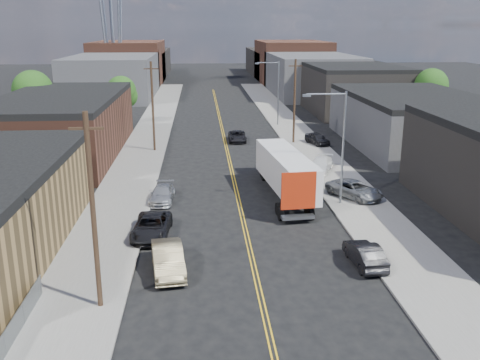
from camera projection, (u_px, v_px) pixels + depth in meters
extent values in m
plane|color=black|center=(222.00, 126.00, 75.50)|extent=(260.00, 260.00, 0.00)
cube|color=gold|center=(227.00, 150.00, 61.14)|extent=(0.32, 120.00, 0.01)
cube|color=slate|center=(143.00, 151.00, 60.44)|extent=(5.00, 140.00, 0.15)
cube|color=slate|center=(309.00, 148.00, 61.80)|extent=(5.00, 140.00, 0.15)
cube|color=#4E2B1F|center=(62.00, 128.00, 58.05)|extent=(12.00, 26.00, 6.00)
cube|color=black|center=(59.00, 98.00, 57.13)|extent=(12.00, 26.00, 0.60)
cube|color=navy|center=(462.00, 176.00, 37.29)|extent=(0.30, 20.00, 0.80)
cube|color=#39393B|center=(413.00, 122.00, 62.91)|extent=(14.00, 24.00, 5.50)
cube|color=black|center=(415.00, 96.00, 62.06)|extent=(14.00, 24.00, 0.60)
cube|color=black|center=(352.00, 90.00, 87.60)|extent=(14.00, 22.00, 7.00)
cube|color=black|center=(354.00, 67.00, 86.54)|extent=(14.00, 22.00, 0.60)
cube|color=#39393B|center=(114.00, 76.00, 106.47)|extent=(16.00, 30.00, 8.00)
cube|color=#39393B|center=(312.00, 75.00, 109.35)|extent=(16.00, 30.00, 8.00)
cube|color=#4E2B1F|center=(129.00, 63.00, 130.13)|extent=(16.00, 26.00, 10.00)
cube|color=#4E2B1F|center=(291.00, 62.00, 133.01)|extent=(16.00, 26.00, 10.00)
cube|color=black|center=(138.00, 63.00, 149.70)|extent=(16.00, 40.00, 7.00)
cube|color=black|center=(280.00, 63.00, 152.58)|extent=(16.00, 40.00, 7.00)
cylinder|color=gray|center=(112.00, 19.00, 117.62)|extent=(0.80, 0.80, 30.00)
cylinder|color=gray|center=(102.00, 19.00, 115.81)|extent=(1.94, 1.94, 29.98)
cylinder|color=gray|center=(119.00, 19.00, 116.07)|extent=(1.94, 1.94, 29.98)
cylinder|color=gray|center=(105.00, 19.00, 119.18)|extent=(1.94, 1.94, 29.98)
cylinder|color=gray|center=(121.00, 19.00, 119.44)|extent=(1.94, 1.94, 29.98)
cylinder|color=gray|center=(343.00, 150.00, 41.31)|extent=(0.18, 0.18, 9.00)
cylinder|color=gray|center=(326.00, 94.00, 40.00)|extent=(3.00, 0.12, 0.12)
cube|color=gray|center=(307.00, 95.00, 39.92)|extent=(0.60, 0.25, 0.18)
cylinder|color=gray|center=(278.00, 94.00, 74.83)|extent=(0.18, 0.18, 9.00)
cylinder|color=gray|center=(268.00, 63.00, 73.52)|extent=(3.00, 0.12, 0.12)
cube|color=gray|center=(257.00, 63.00, 73.44)|extent=(0.60, 0.25, 0.18)
cylinder|color=black|center=(93.00, 215.00, 25.64)|extent=(0.26, 0.26, 10.00)
cube|color=black|center=(86.00, 129.00, 24.47)|extent=(1.60, 0.12, 0.12)
cylinder|color=black|center=(153.00, 107.00, 59.16)|extent=(0.26, 0.26, 10.00)
cube|color=black|center=(151.00, 69.00, 57.99)|extent=(1.60, 0.12, 0.12)
cylinder|color=black|center=(294.00, 102.00, 63.21)|extent=(0.26, 0.26, 10.00)
cube|color=black|center=(296.00, 66.00, 62.04)|extent=(1.60, 0.12, 0.12)
cylinder|color=black|center=(36.00, 119.00, 68.36)|extent=(0.36, 0.36, 4.50)
sphere|color=#193E10|center=(33.00, 90.00, 67.36)|extent=(5.04, 5.04, 5.04)
sphere|color=#193E10|center=(39.00, 97.00, 67.94)|extent=(3.96, 3.96, 3.96)
sphere|color=#193E10|center=(28.00, 96.00, 67.12)|extent=(3.60, 3.60, 3.60)
cylinder|color=black|center=(122.00, 112.00, 75.89)|extent=(0.36, 0.36, 3.75)
sphere|color=#193E10|center=(121.00, 91.00, 75.05)|extent=(4.20, 4.20, 4.20)
sphere|color=#193E10|center=(126.00, 96.00, 75.59)|extent=(3.30, 3.30, 3.30)
sphere|color=#193E10|center=(117.00, 95.00, 74.78)|extent=(3.00, 3.00, 3.00)
cylinder|color=black|center=(429.00, 109.00, 77.07)|extent=(0.36, 0.36, 4.25)
sphere|color=#193E10|center=(431.00, 85.00, 76.12)|extent=(4.76, 4.76, 4.76)
sphere|color=#193E10|center=(434.00, 91.00, 76.69)|extent=(3.74, 3.74, 3.74)
sphere|color=#193E10|center=(429.00, 90.00, 75.87)|extent=(3.40, 3.40, 3.40)
cube|color=silver|center=(286.00, 170.00, 43.27)|extent=(3.63, 11.75, 2.70)
cube|color=#99220B|center=(299.00, 191.00, 37.73)|extent=(2.52, 0.37, 2.72)
cube|color=gray|center=(298.00, 217.00, 38.28)|extent=(2.43, 0.83, 0.25)
cube|color=black|center=(274.00, 160.00, 50.38)|extent=(2.70, 3.31, 2.99)
cylinder|color=black|center=(294.00, 211.00, 39.64)|extent=(2.59, 1.21, 0.96)
cylinder|color=black|center=(273.00, 171.00, 50.66)|extent=(2.49, 1.20, 0.96)
imported|color=#7A6E4F|center=(168.00, 259.00, 30.72)|extent=(2.33, 5.09, 1.62)
imported|color=black|center=(152.00, 227.00, 35.97)|extent=(2.65, 5.26, 1.43)
imported|color=#9FA1A4|center=(162.00, 194.00, 43.15)|extent=(2.07, 4.50, 1.27)
imported|color=black|center=(365.00, 254.00, 31.67)|extent=(1.71, 4.29, 1.39)
imported|color=gray|center=(355.00, 189.00, 43.69)|extent=(4.61, 5.42, 1.38)
imported|color=silver|center=(320.00, 165.00, 51.48)|extent=(3.61, 4.99, 1.34)
imported|color=black|center=(317.00, 138.00, 63.35)|extent=(2.73, 4.31, 1.37)
imported|color=black|center=(237.00, 136.00, 65.49)|extent=(2.23, 4.66, 1.28)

